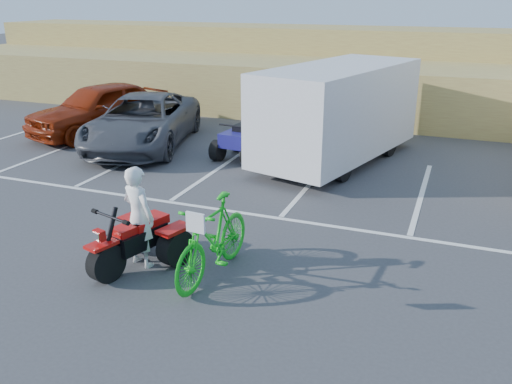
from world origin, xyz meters
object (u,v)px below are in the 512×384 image
(cargo_trailer, at_px, (338,111))
(grey_pickup, at_px, (143,121))
(quad_atv_blue, at_px, (243,158))
(red_car, at_px, (100,108))
(quad_atv_green, at_px, (345,148))
(red_trike_atv, at_px, (136,267))
(rider, at_px, (139,217))
(green_dirt_bike, at_px, (213,239))

(cargo_trailer, bearing_deg, grey_pickup, -159.90)
(quad_atv_blue, bearing_deg, red_car, 177.47)
(quad_atv_blue, relative_size, quad_atv_green, 1.00)
(red_trike_atv, distance_m, quad_atv_blue, 6.97)
(rider, relative_size, cargo_trailer, 0.29)
(red_trike_atv, xyz_separation_m, red_car, (-6.48, 7.95, 0.87))
(quad_atv_green, bearing_deg, grey_pickup, -155.63)
(green_dirt_bike, distance_m, grey_pickup, 8.86)
(grey_pickup, xyz_separation_m, red_car, (-2.25, 0.91, 0.07))
(red_trike_atv, bearing_deg, quad_atv_green, 95.21)
(red_trike_atv, xyz_separation_m, grey_pickup, (-4.23, 7.04, 0.79))
(green_dirt_bike, relative_size, quad_atv_green, 1.33)
(rider, xyz_separation_m, red_car, (-6.52, 7.81, -0.04))
(red_trike_atv, distance_m, quad_atv_green, 9.25)
(rider, xyz_separation_m, quad_atv_green, (1.72, 8.94, -0.91))
(red_trike_atv, xyz_separation_m, rider, (0.04, 0.14, 0.91))
(grey_pickup, bearing_deg, red_car, 143.31)
(red_car, bearing_deg, quad_atv_green, 26.23)
(green_dirt_bike, relative_size, grey_pickup, 0.40)
(quad_atv_blue, height_order, quad_atv_green, same)
(quad_atv_blue, bearing_deg, grey_pickup, -174.18)
(green_dirt_bike, distance_m, red_car, 11.05)
(green_dirt_bike, bearing_deg, red_trike_atv, -166.22)
(grey_pickup, height_order, cargo_trailer, cargo_trailer)
(grey_pickup, relative_size, quad_atv_green, 3.32)
(red_trike_atv, xyz_separation_m, quad_atv_green, (1.76, 9.08, 0.00))
(red_trike_atv, relative_size, cargo_trailer, 0.28)
(green_dirt_bike, bearing_deg, cargo_trailer, 92.17)
(red_trike_atv, distance_m, red_car, 10.29)
(rider, relative_size, green_dirt_bike, 0.79)
(grey_pickup, bearing_deg, rider, -72.74)
(green_dirt_bike, xyz_separation_m, quad_atv_blue, (-2.22, 6.71, -0.69))
(green_dirt_bike, height_order, red_car, red_car)
(green_dirt_bike, xyz_separation_m, quad_atv_green, (0.34, 8.87, -0.69))
(rider, bearing_deg, red_trike_atv, 90.00)
(red_car, height_order, cargo_trailer, cargo_trailer)
(rider, bearing_deg, green_dirt_bike, -160.91)
(grey_pickup, xyz_separation_m, quad_atv_green, (5.99, 2.05, -0.79))
(green_dirt_bike, relative_size, quad_atv_blue, 1.34)
(grey_pickup, relative_size, quad_atv_blue, 3.32)
(quad_atv_green, bearing_deg, rider, -95.36)
(red_trike_atv, height_order, quad_atv_blue, red_trike_atv)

